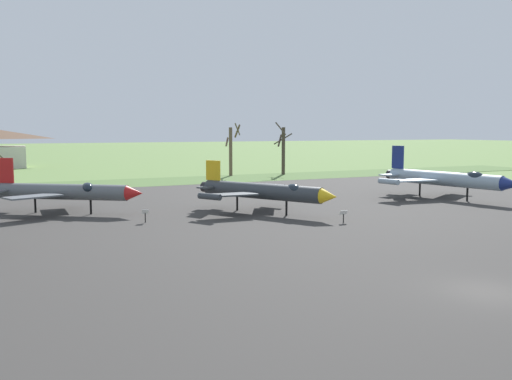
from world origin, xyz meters
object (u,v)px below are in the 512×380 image
object	(u,v)px
info_placard_front_left	(145,215)
info_placard_rear_center	(343,215)
jet_fighter_front_left	(64,191)
jet_fighter_rear_left	(446,178)
jet_fighter_rear_center	(263,191)

from	to	relation	value
info_placard_front_left	info_placard_rear_center	distance (m)	15.25
jet_fighter_front_left	info_placard_front_left	distance (m)	9.06
jet_fighter_rear_left	info_placard_front_left	bearing A→B (deg)	-178.22
jet_fighter_front_left	jet_fighter_rear_center	size ratio (longest dim) A/B	0.98
info_placard_front_left	info_placard_rear_center	xyz separation A→B (m)	(13.73, -6.63, -0.02)
jet_fighter_front_left	info_placard_front_left	world-z (taller)	jet_fighter_front_left
info_placard_front_left	jet_fighter_rear_left	world-z (taller)	jet_fighter_rear_left
info_placard_rear_center	jet_fighter_rear_left	world-z (taller)	jet_fighter_rear_left
jet_fighter_rear_left	jet_fighter_front_left	bearing A→B (deg)	170.06
info_placard_front_left	info_placard_rear_center	world-z (taller)	info_placard_front_left
info_placard_rear_center	jet_fighter_rear_left	xyz separation A→B (m)	(17.91, 7.62, 1.53)
jet_fighter_rear_center	info_placard_rear_center	size ratio (longest dim) A/B	12.54
jet_fighter_rear_center	info_placard_rear_center	xyz separation A→B (m)	(3.43, -7.02, -1.32)
jet_fighter_front_left	info_placard_front_left	xyz separation A→B (m)	(5.04, -7.41, -1.30)
info_placard_front_left	info_placard_rear_center	size ratio (longest dim) A/B	1.07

